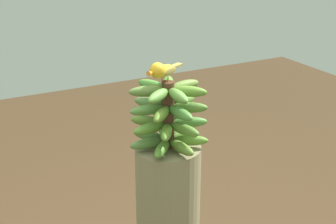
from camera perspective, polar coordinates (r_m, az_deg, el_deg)
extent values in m
cylinder|color=#4C2D1E|center=(1.85, 0.00, -0.38)|extent=(0.05, 0.05, 0.26)
ellipsoid|color=#54882C|center=(1.97, -0.44, -2.23)|extent=(0.15, 0.08, 0.04)
ellipsoid|color=#4F7C36|center=(1.93, -2.21, -2.75)|extent=(0.14, 0.11, 0.04)
ellipsoid|color=#537C38|center=(1.87, -2.40, -3.67)|extent=(0.05, 0.14, 0.04)
ellipsoid|color=#4B7B28|center=(1.82, -0.71, -4.32)|extent=(0.13, 0.12, 0.04)
ellipsoid|color=olive|center=(1.83, 1.56, -4.14)|extent=(0.14, 0.06, 0.04)
ellipsoid|color=#5D8D2E|center=(1.89, 2.57, -3.29)|extent=(0.11, 0.14, 0.04)
ellipsoid|color=#558531|center=(1.95, 1.64, -2.46)|extent=(0.09, 0.14, 0.04)
ellipsoid|color=olive|center=(1.93, 1.22, -0.53)|extent=(0.11, 0.14, 0.04)
ellipsoid|color=#56842E|center=(1.94, -0.88, -0.47)|extent=(0.14, 0.06, 0.04)
ellipsoid|color=olive|center=(1.89, -2.38, -1.06)|extent=(0.13, 0.13, 0.04)
ellipsoid|color=#5B8D31|center=(1.83, -2.14, -1.91)|extent=(0.06, 0.14, 0.04)
ellipsoid|color=#537E29|center=(1.79, -0.20, -2.37)|extent=(0.14, 0.11, 0.04)
ellipsoid|color=#588430|center=(1.82, 1.90, -2.03)|extent=(0.15, 0.08, 0.04)
ellipsoid|color=#4D8835|center=(1.88, 2.48, -1.21)|extent=(0.08, 0.15, 0.04)
ellipsoid|color=#548539|center=(1.82, -2.34, 0.27)|extent=(0.05, 0.14, 0.04)
ellipsoid|color=#59802A|center=(1.77, -0.75, -0.27)|extent=(0.13, 0.13, 0.04)
ellipsoid|color=#4F8C3B|center=(1.78, 1.45, -0.15)|extent=(0.14, 0.06, 0.04)
ellipsoid|color=#4F7B2C|center=(1.84, 2.48, 0.54)|extent=(0.11, 0.14, 0.04)
ellipsoid|color=#588E34|center=(1.90, 1.63, 1.23)|extent=(0.09, 0.15, 0.04)
ellipsoid|color=#50873B|center=(1.91, -0.36, 1.44)|extent=(0.15, 0.08, 0.04)
ellipsoid|color=#537F3C|center=(1.88, -2.10, 1.03)|extent=(0.14, 0.11, 0.04)
ellipsoid|color=#598C39|center=(1.75, -1.13, 1.88)|extent=(0.11, 0.14, 0.04)
ellipsoid|color=#5E8D3C|center=(1.75, 1.06, 1.87)|extent=(0.14, 0.05, 0.04)
ellipsoid|color=#58852B|center=(1.80, 2.38, 2.42)|extent=(0.12, 0.13, 0.04)
ellipsoid|color=olive|center=(1.86, 1.88, 3.07)|extent=(0.06, 0.14, 0.04)
ellipsoid|color=#508A2F|center=(1.89, 0.04, 3.36)|extent=(0.14, 0.10, 0.04)
ellipsoid|color=#4A8730|center=(1.87, -1.83, 3.09)|extent=(0.14, 0.09, 0.04)
ellipsoid|color=#5C7E38|center=(1.80, -2.39, 2.44)|extent=(0.08, 0.15, 0.04)
cone|color=#4C2D1E|center=(1.87, -0.95, 1.41)|extent=(0.04, 0.04, 0.06)
cylinder|color=#C68933|center=(1.82, -0.72, 3.96)|extent=(0.00, 0.00, 0.02)
cylinder|color=#C68933|center=(1.80, -0.05, 3.81)|extent=(0.01, 0.00, 0.02)
ellipsoid|color=gold|center=(1.80, -0.39, 4.83)|extent=(0.08, 0.10, 0.04)
ellipsoid|color=olive|center=(1.82, -0.86, 4.98)|extent=(0.04, 0.07, 0.03)
ellipsoid|color=olive|center=(1.79, 0.26, 4.75)|extent=(0.04, 0.07, 0.03)
cube|color=olive|center=(1.86, 0.94, 5.41)|extent=(0.05, 0.06, 0.01)
sphere|color=gold|center=(1.77, -1.21, 4.84)|extent=(0.06, 0.06, 0.06)
sphere|color=black|center=(1.75, -0.79, 4.80)|extent=(0.01, 0.01, 0.01)
cone|color=orange|center=(1.74, -1.96, 4.56)|extent=(0.03, 0.04, 0.02)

